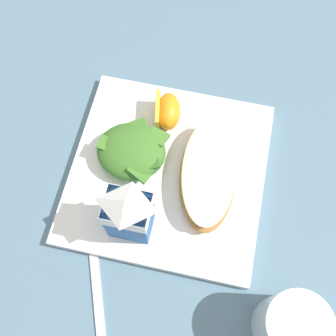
{
  "coord_description": "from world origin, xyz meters",
  "views": [
    {
      "loc": [
        -0.05,
        0.22,
        0.57
      ],
      "look_at": [
        0.0,
        0.0,
        0.03
      ],
      "focal_mm": 43.88,
      "sensor_mm": 36.0,
      "label": 1
    }
  ],
  "objects_px": {
    "green_salad_pile": "(131,151)",
    "milk_carton": "(128,213)",
    "white_plate": "(168,173)",
    "drinking_clear_cup": "(291,326)",
    "cheesy_pizza_bread": "(207,177)",
    "orange_wedge_front": "(167,111)",
    "metal_fork": "(101,329)"
  },
  "relations": [
    {
      "from": "green_salad_pile",
      "to": "milk_carton",
      "type": "bearing_deg",
      "value": 104.04
    },
    {
      "from": "cheesy_pizza_bread",
      "to": "milk_carton",
      "type": "xyz_separation_m",
      "value": [
        0.09,
        0.09,
        0.04
      ]
    },
    {
      "from": "metal_fork",
      "to": "cheesy_pizza_bread",
      "type": "bearing_deg",
      "value": -113.4
    },
    {
      "from": "metal_fork",
      "to": "orange_wedge_front",
      "type": "bearing_deg",
      "value": -93.51
    },
    {
      "from": "orange_wedge_front",
      "to": "milk_carton",
      "type": "bearing_deg",
      "value": 86.36
    },
    {
      "from": "drinking_clear_cup",
      "to": "green_salad_pile",
      "type": "bearing_deg",
      "value": -37.27
    },
    {
      "from": "white_plate",
      "to": "cheesy_pizza_bread",
      "type": "distance_m",
      "value": 0.06
    },
    {
      "from": "cheesy_pizza_bread",
      "to": "orange_wedge_front",
      "type": "height_order",
      "value": "orange_wedge_front"
    },
    {
      "from": "milk_carton",
      "to": "green_salad_pile",
      "type": "bearing_deg",
      "value": -75.96
    },
    {
      "from": "milk_carton",
      "to": "orange_wedge_front",
      "type": "distance_m",
      "value": 0.18
    },
    {
      "from": "white_plate",
      "to": "drinking_clear_cup",
      "type": "relative_size",
      "value": 3.18
    },
    {
      "from": "milk_carton",
      "to": "drinking_clear_cup",
      "type": "bearing_deg",
      "value": 158.57
    },
    {
      "from": "white_plate",
      "to": "cheesy_pizza_bread",
      "type": "xyz_separation_m",
      "value": [
        -0.06,
        0.0,
        0.03
      ]
    },
    {
      "from": "white_plate",
      "to": "cheesy_pizza_bread",
      "type": "relative_size",
      "value": 1.58
    },
    {
      "from": "green_salad_pile",
      "to": "metal_fork",
      "type": "distance_m",
      "value": 0.24
    },
    {
      "from": "green_salad_pile",
      "to": "white_plate",
      "type": "bearing_deg",
      "value": 169.53
    },
    {
      "from": "orange_wedge_front",
      "to": "white_plate",
      "type": "bearing_deg",
      "value": 103.05
    },
    {
      "from": "green_salad_pile",
      "to": "drinking_clear_cup",
      "type": "distance_m",
      "value": 0.31
    },
    {
      "from": "white_plate",
      "to": "milk_carton",
      "type": "relative_size",
      "value": 2.55
    },
    {
      "from": "orange_wedge_front",
      "to": "cheesy_pizza_bread",
      "type": "bearing_deg",
      "value": 130.64
    },
    {
      "from": "cheesy_pizza_bread",
      "to": "green_salad_pile",
      "type": "distance_m",
      "value": 0.12
    },
    {
      "from": "white_plate",
      "to": "drinking_clear_cup",
      "type": "distance_m",
      "value": 0.26
    },
    {
      "from": "green_salad_pile",
      "to": "orange_wedge_front",
      "type": "distance_m",
      "value": 0.08
    },
    {
      "from": "cheesy_pizza_bread",
      "to": "drinking_clear_cup",
      "type": "height_order",
      "value": "drinking_clear_cup"
    },
    {
      "from": "cheesy_pizza_bread",
      "to": "metal_fork",
      "type": "xyz_separation_m",
      "value": [
        0.1,
        0.22,
        -0.03
      ]
    },
    {
      "from": "orange_wedge_front",
      "to": "metal_fork",
      "type": "height_order",
      "value": "orange_wedge_front"
    },
    {
      "from": "milk_carton",
      "to": "orange_wedge_front",
      "type": "height_order",
      "value": "milk_carton"
    },
    {
      "from": "white_plate",
      "to": "green_salad_pile",
      "type": "xyz_separation_m",
      "value": [
        0.06,
        -0.01,
        0.03
      ]
    },
    {
      "from": "green_salad_pile",
      "to": "milk_carton",
      "type": "xyz_separation_m",
      "value": [
        -0.03,
        0.1,
        0.04
      ]
    },
    {
      "from": "metal_fork",
      "to": "drinking_clear_cup",
      "type": "height_order",
      "value": "drinking_clear_cup"
    },
    {
      "from": "green_salad_pile",
      "to": "drinking_clear_cup",
      "type": "relative_size",
      "value": 1.15
    },
    {
      "from": "white_plate",
      "to": "milk_carton",
      "type": "height_order",
      "value": "milk_carton"
    }
  ]
}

